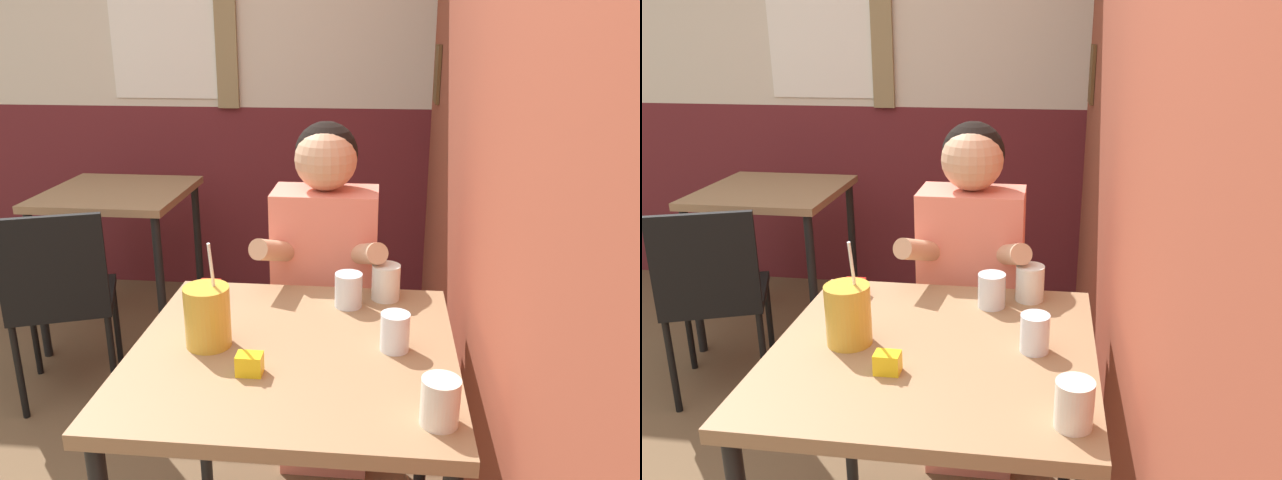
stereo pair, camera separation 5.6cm
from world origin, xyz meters
TOP-DOWN VIEW (x-y plane):
  - brick_wall_right at (1.17, 1.23)m, footprint 0.08×4.46m
  - back_wall at (-0.01, 2.49)m, footprint 5.29×0.09m
  - main_table at (0.68, 0.27)m, footprint 0.80×0.79m
  - background_table at (-0.42, 1.78)m, footprint 0.68×0.69m
  - chair_near_window at (-0.42, 1.14)m, footprint 0.51×0.51m
  - person_seated at (0.70, 0.83)m, footprint 0.42×0.40m
  - cocktail_pitcher at (0.46, 0.27)m, footprint 0.11×0.11m
  - glass_near_pitcher at (0.92, 0.29)m, footprint 0.07×0.07m
  - glass_center at (0.90, 0.59)m, footprint 0.08×0.08m
  - glass_far_side at (1.01, -0.01)m, footprint 0.08×0.08m
  - glass_by_brick at (0.80, 0.53)m, footprint 0.08×0.08m
  - condiment_ketchup at (0.39, 0.56)m, footprint 0.06×0.04m
  - condiment_mustard at (0.59, 0.14)m, footprint 0.06×0.04m

SIDE VIEW (x-z plane):
  - chair_near_window at x=-0.42m, z-range 0.07..0.93m
  - person_seated at x=0.70m, z-range 0.03..1.28m
  - background_table at x=-0.42m, z-range 0.28..1.05m
  - main_table at x=0.68m, z-range 0.30..1.07m
  - condiment_ketchup at x=0.39m, z-range 0.77..0.82m
  - condiment_mustard at x=0.59m, z-range 0.77..0.82m
  - glass_near_pitcher at x=0.92m, z-range 0.77..0.87m
  - glass_by_brick at x=0.80m, z-range 0.77..0.87m
  - glass_far_side at x=1.01m, z-range 0.77..0.87m
  - glass_center at x=0.90m, z-range 0.77..0.87m
  - cocktail_pitcher at x=0.46m, z-range 0.71..0.99m
  - brick_wall_right at x=1.17m, z-range 0.00..2.70m
  - back_wall at x=-0.01m, z-range 0.01..2.71m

